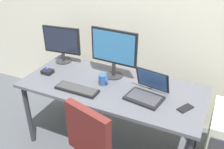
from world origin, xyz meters
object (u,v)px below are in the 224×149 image
at_px(laptop, 147,91).
at_px(trackball_mouse, 47,71).
at_px(monitor_side, 62,43).
at_px(banana, 154,83).
at_px(cell_phone, 185,108).
at_px(keyboard, 77,89).
at_px(coffee_mug, 103,80).
at_px(monitor_main, 114,50).

bearing_deg(laptop, trackball_mouse, -178.60).
xyz_separation_m(monitor_side, laptop, (1.08, -0.28, -0.17)).
height_order(trackball_mouse, banana, trackball_mouse).
distance_m(monitor_side, laptop, 1.13).
xyz_separation_m(laptop, cell_phone, (0.34, -0.04, -0.05)).
height_order(keyboard, banana, banana).
xyz_separation_m(monitor_side, coffee_mug, (0.63, -0.26, -0.18)).
distance_m(trackball_mouse, banana, 1.09).
relative_size(monitor_side, laptop, 1.21).
relative_size(keyboard, coffee_mug, 4.15).
bearing_deg(laptop, cell_phone, -7.11).
bearing_deg(trackball_mouse, keyboard, -18.73).
distance_m(keyboard, cell_phone, 0.96).
xyz_separation_m(trackball_mouse, coffee_mug, (0.62, 0.05, 0.03)).
bearing_deg(trackball_mouse, monitor_side, 92.86).
height_order(monitor_main, keyboard, monitor_main).
bearing_deg(coffee_mug, cell_phone, -4.86).
bearing_deg(cell_phone, monitor_main, -169.14).
bearing_deg(laptop, keyboard, -163.64).
height_order(coffee_mug, banana, coffee_mug).
distance_m(monitor_main, keyboard, 0.51).
xyz_separation_m(monitor_side, cell_phone, (1.42, -0.33, -0.22)).
distance_m(keyboard, laptop, 0.64).
bearing_deg(trackball_mouse, monitor_main, 20.20).
relative_size(monitor_main, cell_phone, 3.44).
height_order(keyboard, trackball_mouse, trackball_mouse).
bearing_deg(banana, monitor_main, -179.30).
relative_size(cell_phone, banana, 0.75).
bearing_deg(monitor_main, banana, 0.70).
bearing_deg(monitor_side, monitor_main, -6.26).
distance_m(monitor_main, laptop, 0.52).
height_order(monitor_side, coffee_mug, monitor_side).
distance_m(monitor_side, banana, 1.09).
relative_size(laptop, coffee_mug, 3.56).
xyz_separation_m(monitor_main, banana, (0.41, 0.01, -0.27)).
bearing_deg(monitor_side, trackball_mouse, -87.14).
distance_m(coffee_mug, cell_phone, 0.79).
relative_size(monitor_main, keyboard, 1.19).
bearing_deg(monitor_main, trackball_mouse, -159.80).
relative_size(trackball_mouse, cell_phone, 0.77).
bearing_deg(cell_phone, laptop, -157.89).
bearing_deg(banana, laptop, -88.78).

